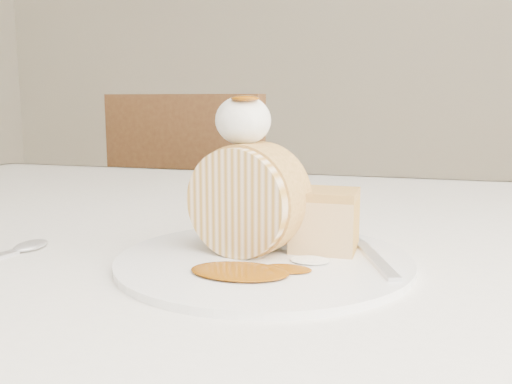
# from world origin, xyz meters

# --- Properties ---
(table) EXTENTS (1.40, 0.90, 0.75)m
(table) POSITION_xyz_m (0.00, 0.20, 0.66)
(table) COLOR silver
(table) RESTS_ON ground
(chair_far) EXTENTS (0.49, 0.49, 0.90)m
(chair_far) POSITION_xyz_m (-0.37, 0.97, 0.51)
(chair_far) COLOR brown
(chair_far) RESTS_ON ground
(plate) EXTENTS (0.26, 0.26, 0.01)m
(plate) POSITION_xyz_m (0.03, 0.06, 0.75)
(plate) COLOR white
(plate) RESTS_ON table
(roulade_slice) EXTENTS (0.10, 0.07, 0.09)m
(roulade_slice) POSITION_xyz_m (0.01, 0.08, 0.80)
(roulade_slice) COLOR beige
(roulade_slice) RESTS_ON plate
(cake_chunk) EXTENTS (0.06, 0.05, 0.05)m
(cake_chunk) POSITION_xyz_m (0.08, 0.10, 0.78)
(cake_chunk) COLOR tan
(cake_chunk) RESTS_ON plate
(whipped_cream) EXTENTS (0.05, 0.05, 0.04)m
(whipped_cream) POSITION_xyz_m (0.00, 0.08, 0.87)
(whipped_cream) COLOR white
(whipped_cream) RESTS_ON roulade_slice
(caramel_drizzle) EXTENTS (0.02, 0.02, 0.01)m
(caramel_drizzle) POSITION_xyz_m (0.01, 0.07, 0.90)
(caramel_drizzle) COLOR #783C05
(caramel_drizzle) RESTS_ON whipped_cream
(caramel_pool) EXTENTS (0.08, 0.05, 0.00)m
(caramel_pool) POSITION_xyz_m (0.02, 0.01, 0.76)
(caramel_pool) COLOR #783C05
(caramel_pool) RESTS_ON plate
(fork) EXTENTS (0.07, 0.15, 0.00)m
(fork) POSITION_xyz_m (0.12, 0.08, 0.76)
(fork) COLOR silver
(fork) RESTS_ON plate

